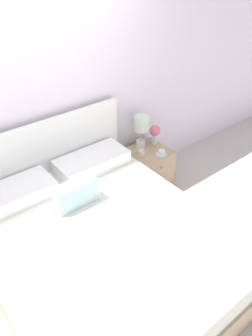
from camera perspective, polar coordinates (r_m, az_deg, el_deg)
The scene contains 8 objects.
ground_plane at distance 3.85m, azimuth -12.77°, elevation -7.90°, with size 12.00×12.00×0.00m, color #BCB7B2.
wall_back at distance 3.18m, azimuth -16.43°, elevation 10.13°, with size 8.00×0.06×2.60m.
bed at distance 2.98m, azimuth -4.31°, elevation -14.01°, with size 1.82×2.16×1.17m.
nightstand at distance 4.03m, azimuth 3.74°, elevation -0.04°, with size 0.48×0.49×0.50m.
table_lamp at distance 3.82m, azimuth 2.67°, elevation 7.14°, with size 0.17×0.17×0.41m.
flower_vase at distance 3.95m, azimuth 5.09°, elevation 6.22°, with size 0.13×0.13×0.25m.
teacup at distance 3.82m, azimuth 6.22°, elevation 2.68°, with size 0.13×0.13×0.06m.
alarm_clock at distance 3.77m, azimuth 2.71°, elevation 2.60°, with size 0.07×0.05×0.08m.
Camera 1 is at (-1.02, -2.65, 2.59)m, focal length 35.00 mm.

